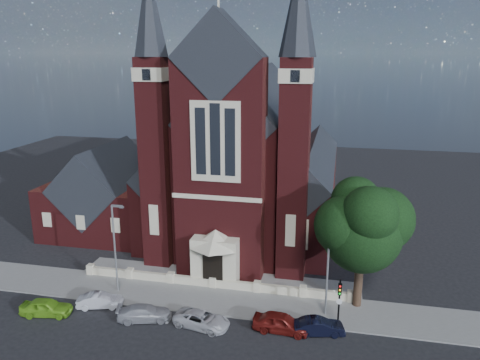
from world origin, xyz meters
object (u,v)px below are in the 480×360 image
(traffic_signal, at_px, (339,297))
(car_navy, at_px, (319,327))
(car_lime_van, at_px, (46,307))
(car_silver_a, at_px, (100,301))
(street_tree, at_px, (364,229))
(parish_hall, at_px, (107,197))
(street_lamp_left, at_px, (115,243))
(church, at_px, (249,159))
(car_dark_red, at_px, (281,323))
(street_lamp_right, at_px, (329,263))
(car_silver_b, at_px, (144,313))
(car_white_suv, at_px, (202,320))

(traffic_signal, distance_m, car_navy, 2.67)
(car_lime_van, relative_size, car_silver_a, 1.09)
(street_tree, distance_m, car_navy, 8.30)
(parish_hall, bearing_deg, street_lamp_left, -59.98)
(traffic_signal, bearing_deg, car_lime_van, -172.29)
(parish_hall, height_order, car_lime_van, parish_hall)
(church, relative_size, car_dark_red, 8.11)
(street_tree, relative_size, car_navy, 2.79)
(street_lamp_left, height_order, car_dark_red, street_lamp_left)
(street_tree, bearing_deg, car_lime_van, -165.39)
(street_lamp_right, height_order, car_silver_b, street_lamp_right)
(car_lime_van, distance_m, car_silver_a, 4.14)
(street_lamp_left, height_order, car_navy, street_lamp_left)
(traffic_signal, height_order, car_silver_b, traffic_signal)
(street_lamp_right, relative_size, car_lime_van, 2.01)
(car_silver_b, relative_size, car_white_suv, 0.96)
(street_lamp_left, bearing_deg, car_lime_van, -130.30)
(church, distance_m, car_silver_b, 24.19)
(car_silver_b, bearing_deg, car_dark_red, -102.60)
(street_tree, xyz_separation_m, car_silver_b, (-16.48, -5.41, -6.35))
(street_lamp_right, height_order, car_dark_red, street_lamp_right)
(car_lime_van, height_order, car_navy, car_lime_van)
(church, height_order, car_lime_van, church)
(car_silver_a, bearing_deg, car_white_suv, -112.47)
(parish_hall, xyz_separation_m, car_silver_b, (12.12, -17.70, -3.40))
(street_tree, distance_m, street_lamp_right, 3.84)
(street_lamp_left, relative_size, car_lime_van, 2.01)
(car_silver_a, bearing_deg, car_lime_van, 102.34)
(street_tree, relative_size, car_dark_red, 2.49)
(car_white_suv, bearing_deg, car_navy, -73.50)
(traffic_signal, bearing_deg, church, 118.20)
(church, bearing_deg, car_dark_red, -72.71)
(street_tree, relative_size, street_lamp_left, 1.32)
(street_lamp_left, xyz_separation_m, street_lamp_right, (18.00, 0.00, 0.00))
(car_silver_a, bearing_deg, car_navy, -106.57)
(parish_hall, relative_size, car_lime_van, 3.03)
(street_lamp_right, xyz_separation_m, traffic_signal, (0.91, -1.57, -2.02))
(parish_hall, height_order, street_lamp_right, parish_hall)
(church, distance_m, street_tree, 21.38)
(car_silver_b, bearing_deg, street_lamp_right, -91.75)
(parish_hall, height_order, car_silver_b, parish_hall)
(church, bearing_deg, car_lime_van, -116.69)
(street_lamp_right, bearing_deg, car_white_suv, -158.55)
(car_lime_van, bearing_deg, church, -36.27)
(car_silver_a, height_order, car_silver_b, car_silver_b)
(street_lamp_right, bearing_deg, church, 118.04)
(parish_hall, distance_m, street_lamp_right, 29.62)
(street_tree, height_order, traffic_signal, street_tree)
(traffic_signal, distance_m, car_silver_b, 15.16)
(church, height_order, car_silver_b, church)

